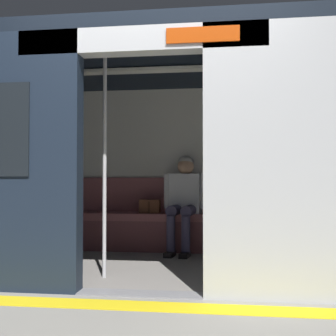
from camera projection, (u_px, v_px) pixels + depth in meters
name	position (u px, v px, depth m)	size (l,w,h in m)	color
ground_plane	(140.00, 294.00, 3.32)	(60.00, 60.00, 0.00)	gray
platform_edge_strip	(132.00, 305.00, 3.02)	(8.00, 0.24, 0.01)	yellow
train_car	(154.00, 127.00, 4.45)	(6.40, 2.51, 2.23)	silver
bench_seat	(171.00, 222.00, 5.31)	(2.51, 0.44, 0.47)	#935156
person_seated	(184.00, 196.00, 5.25)	(0.55, 0.71, 1.20)	silver
handbag	(150.00, 206.00, 5.38)	(0.26, 0.15, 0.17)	brown
book	(211.00, 212.00, 5.28)	(0.15, 0.22, 0.03)	#B22D2D
grab_pole_door	(105.00, 164.00, 3.90)	(0.04, 0.04, 2.09)	silver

